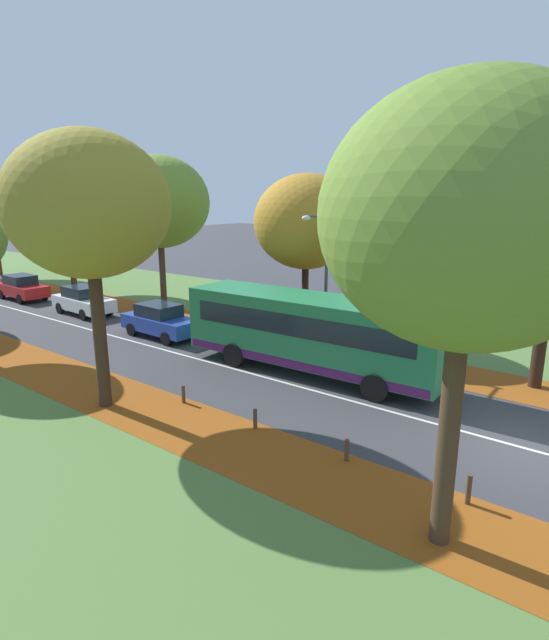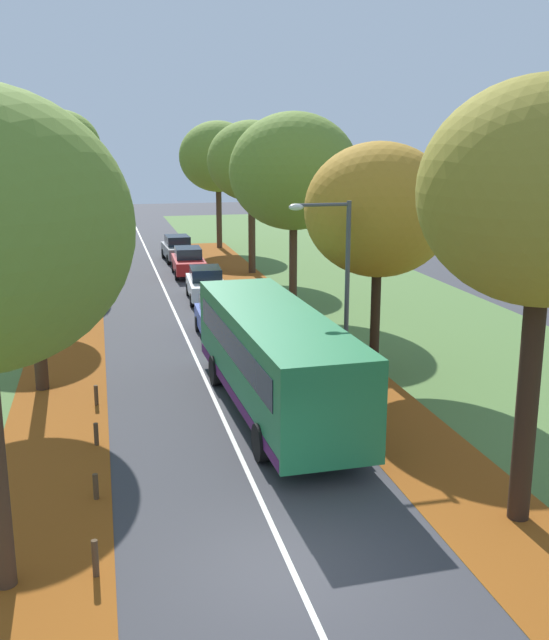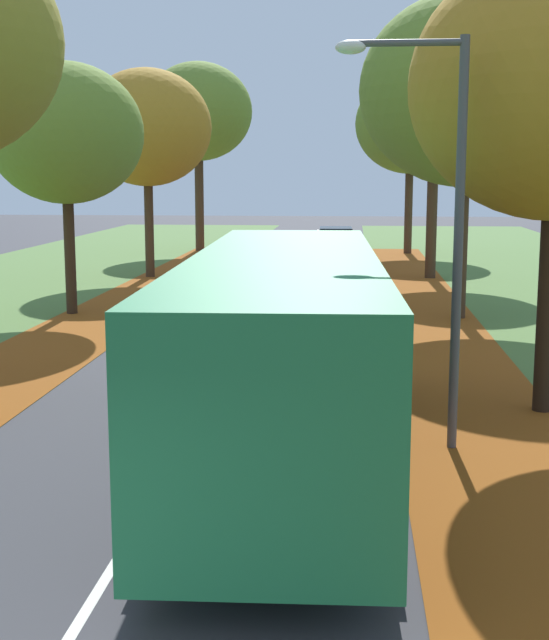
# 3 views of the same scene
# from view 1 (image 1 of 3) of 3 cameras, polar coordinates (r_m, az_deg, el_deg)

# --- Properties ---
(ground_plane) EXTENTS (160.00, 160.00, 0.00)m
(ground_plane) POSITION_cam_1_polar(r_m,az_deg,el_deg) (15.63, 26.71, -12.96)
(ground_plane) COLOR #38383D
(leaf_litter_left) EXTENTS (2.80, 60.00, 0.00)m
(leaf_litter_left) POSITION_cam_1_polar(r_m,az_deg,el_deg) (19.71, -21.26, -6.80)
(leaf_litter_left) COLOR #8C4714
(leaf_litter_left) RESTS_ON grass_verge_left
(grass_verge_right) EXTENTS (12.00, 90.00, 0.01)m
(grass_verge_right) POSITION_cam_1_polar(r_m,az_deg,el_deg) (32.64, -6.26, 2.16)
(grass_verge_right) COLOR #517538
(grass_verge_right) RESTS_ON ground
(leaf_litter_right) EXTENTS (2.80, 60.00, 0.00)m
(leaf_litter_right) POSITION_cam_1_polar(r_m,az_deg,el_deg) (25.41, -3.49, -1.22)
(leaf_litter_right) COLOR #8C4714
(leaf_litter_right) RESTS_ON grass_verge_right
(road_centre_line) EXTENTS (0.12, 80.00, 0.01)m
(road_centre_line) POSITION_cam_1_polar(r_m,az_deg,el_deg) (26.90, -19.79, -1.20)
(road_centre_line) COLOR silver
(road_centre_line) RESTS_ON ground
(tree_left_nearest) EXTENTS (5.14, 5.14, 8.69)m
(tree_left_nearest) POSITION_cam_1_polar(r_m,az_deg,el_deg) (9.23, 21.32, 10.90)
(tree_left_nearest) COLOR #422D1E
(tree_left_nearest) RESTS_ON ground
(tree_left_near) EXTENTS (4.88, 4.88, 8.62)m
(tree_left_near) POSITION_cam_1_polar(r_m,az_deg,el_deg) (16.19, -20.50, 12.10)
(tree_left_near) COLOR #382619
(tree_left_near) RESTS_ON ground
(tree_right_near) EXTENTS (4.90, 4.90, 7.70)m
(tree_right_near) POSITION_cam_1_polar(r_m,az_deg,el_deg) (23.74, 3.63, 11.10)
(tree_right_near) COLOR black
(tree_right_near) RESTS_ON ground
(tree_right_mid) EXTENTS (5.85, 5.85, 8.95)m
(tree_right_mid) POSITION_cam_1_polar(r_m,az_deg,el_deg) (30.22, -13.10, 12.97)
(tree_right_mid) COLOR #422D1E
(tree_right_mid) RESTS_ON ground
(tree_right_far) EXTENTS (5.08, 5.08, 8.78)m
(tree_right_far) POSITION_cam_1_polar(r_m,az_deg,el_deg) (38.13, -22.75, 12.68)
(tree_right_far) COLOR #422D1E
(tree_right_far) RESTS_ON ground
(bollard_second) EXTENTS (0.12, 0.12, 0.73)m
(bollard_second) POSITION_cam_1_polar(r_m,az_deg,el_deg) (12.47, 21.31, -17.60)
(bollard_second) COLOR #4C3823
(bollard_second) RESTS_ON ground
(bollard_third) EXTENTS (0.12, 0.12, 0.60)m
(bollard_third) POSITION_cam_1_polar(r_m,az_deg,el_deg) (13.46, 8.26, -14.53)
(bollard_third) COLOR #4C3823
(bollard_third) RESTS_ON ground
(bollard_fourth) EXTENTS (0.12, 0.12, 0.61)m
(bollard_fourth) POSITION_cam_1_polar(r_m,az_deg,el_deg) (15.00, -2.22, -11.23)
(bollard_fourth) COLOR #4C3823
(bollard_fourth) RESTS_ON ground
(bollard_fifth) EXTENTS (0.12, 0.12, 0.62)m
(bollard_fifth) POSITION_cam_1_polar(r_m,az_deg,el_deg) (16.95, -10.37, -8.34)
(bollard_fifth) COLOR #4C3823
(bollard_fifth) RESTS_ON ground
(streetlamp_right) EXTENTS (1.89, 0.28, 6.00)m
(streetlamp_right) POSITION_cam_1_polar(r_m,az_deg,el_deg) (20.93, 5.48, 5.86)
(streetlamp_right) COLOR #47474C
(streetlamp_right) RESTS_ON ground
(bus) EXTENTS (2.91, 10.48, 2.98)m
(bus) POSITION_cam_1_polar(r_m,az_deg,el_deg) (19.11, 4.26, -1.15)
(bus) COLOR #237A47
(bus) RESTS_ON ground
(car_blue_lead) EXTENTS (1.88, 4.25, 1.62)m
(car_blue_lead) POSITION_cam_1_polar(r_m,az_deg,el_deg) (24.73, -12.88, -0.06)
(car_blue_lead) COLOR #233D9E
(car_blue_lead) RESTS_ON ground
(car_white_following) EXTENTS (1.94, 4.28, 1.62)m
(car_white_following) POSITION_cam_1_polar(r_m,az_deg,el_deg) (30.75, -21.03, 2.09)
(car_white_following) COLOR silver
(car_white_following) RESTS_ON ground
(car_red_third_in_line) EXTENTS (1.88, 4.25, 1.62)m
(car_red_third_in_line) POSITION_cam_1_polar(r_m,az_deg,el_deg) (36.78, -26.91, 3.34)
(car_red_third_in_line) COLOR #B21919
(car_red_third_in_line) RESTS_ON ground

